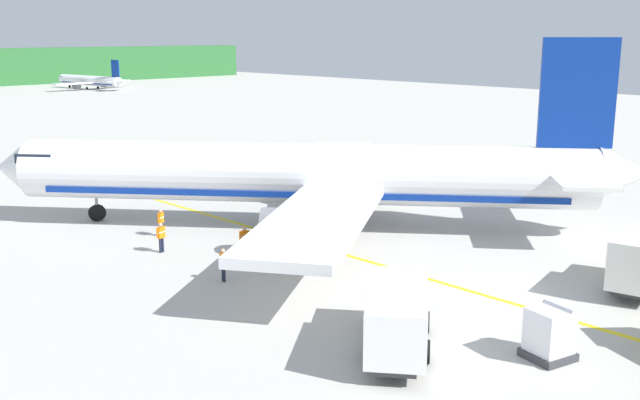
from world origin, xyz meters
TOP-DOWN VIEW (x-y plane):
  - ground at (0.00, 48.00)m, footprint 240.00×320.00m
  - airliner_foreground at (1.72, 15.14)m, footprint 30.00×34.33m
  - airliner_distant at (48.89, 135.48)m, footprint 19.25×23.22m
  - service_truck_fuel at (-8.94, -0.88)m, footprint 6.42×5.67m
  - cargo_container_near at (-5.27, -5.29)m, footprint 1.96×1.96m
  - crew_marshaller at (-8.73, 10.54)m, footprint 0.36×0.60m
  - crew_loader_left at (-5.21, 13.26)m, footprint 0.62×0.32m
  - crew_loader_right at (-8.21, 17.02)m, footprint 0.62×0.31m
  - crew_supervisor at (-6.35, 19.98)m, footprint 0.56×0.42m
  - apron_guide_line at (-1.11, 10.58)m, footprint 0.30×60.00m

SIDE VIEW (x-z plane):
  - ground at x=0.00m, z-range -0.20..0.00m
  - apron_guide_line at x=-1.11m, z-range 0.00..0.01m
  - crew_loader_left at x=-5.21m, z-range 0.15..1.80m
  - cargo_container_near at x=-5.27m, z-range -0.05..2.04m
  - crew_supervisor at x=-6.35m, z-range 0.15..1.84m
  - crew_marshaller at x=-8.73m, z-range 0.15..1.86m
  - crew_loader_right at x=-8.21m, z-range 0.16..1.87m
  - service_truck_fuel at x=-8.94m, z-range 0.18..2.85m
  - airliner_distant at x=48.89m, z-range -1.43..5.21m
  - airliner_foreground at x=1.72m, z-range -2.56..9.34m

